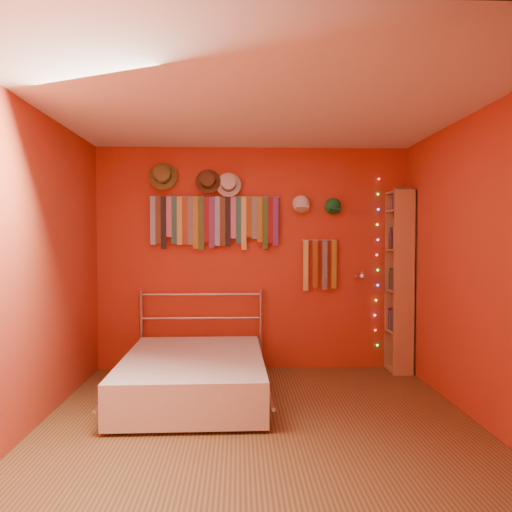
{
  "coord_description": "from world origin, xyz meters",
  "views": [
    {
      "loc": [
        -0.16,
        -3.89,
        1.48
      ],
      "look_at": [
        0.01,
        0.9,
        1.31
      ],
      "focal_mm": 35.0,
      "sensor_mm": 36.0,
      "label": 1
    }
  ],
  "objects": [
    {
      "name": "back_wall",
      "position": [
        0.0,
        1.75,
        1.25
      ],
      "size": [
        3.5,
        0.02,
        2.5
      ],
      "primitive_type": "cube",
      "color": "#9D2D19",
      "rests_on": "ground"
    },
    {
      "name": "left_wall",
      "position": [
        -1.75,
        0.0,
        1.25
      ],
      "size": [
        0.02,
        3.5,
        2.5
      ],
      "primitive_type": "cube",
      "color": "#9D2D19",
      "rests_on": "ground"
    },
    {
      "name": "small_tie_rack",
      "position": [
        0.76,
        1.69,
        1.2
      ],
      "size": [
        0.4,
        0.03,
        0.58
      ],
      "color": "#B4B4B9",
      "rests_on": "back_wall"
    },
    {
      "name": "cap_white",
      "position": [
        0.54,
        1.7,
        1.86
      ],
      "size": [
        0.19,
        0.24,
        0.19
      ],
      "color": "white",
      "rests_on": "back_wall"
    },
    {
      "name": "cap_green",
      "position": [
        0.9,
        1.7,
        1.84
      ],
      "size": [
        0.18,
        0.23,
        0.18
      ],
      "color": "#186D30",
      "rests_on": "back_wall"
    },
    {
      "name": "reading_lamp",
      "position": [
        1.18,
        1.5,
        1.06
      ],
      "size": [
        0.08,
        0.33,
        0.1
      ],
      "color": "#B4B4B9",
      "rests_on": "back_wall"
    },
    {
      "name": "tie_rack",
      "position": [
        -0.43,
        1.68,
        1.69
      ],
      "size": [
        1.45,
        0.03,
        0.6
      ],
      "color": "#B4B4B9",
      "rests_on": "back_wall"
    },
    {
      "name": "fedora_olive",
      "position": [
        -1.0,
        1.65,
        2.17
      ],
      "size": [
        0.31,
        0.17,
        0.31
      ],
      "rotation": [
        1.36,
        0.0,
        0.0
      ],
      "color": "brown",
      "rests_on": "back_wall"
    },
    {
      "name": "ground",
      "position": [
        0.0,
        0.0,
        0.0
      ],
      "size": [
        3.5,
        3.5,
        0.0
      ],
      "primitive_type": "plane",
      "color": "#4F371B",
      "rests_on": "ground"
    },
    {
      "name": "bed",
      "position": [
        -0.58,
        0.7,
        0.21
      ],
      "size": [
        1.39,
        1.88,
        0.9
      ],
      "rotation": [
        0.0,
        0.0,
        0.01
      ],
      "color": "#B4B4B9",
      "rests_on": "ground"
    },
    {
      "name": "fedora_brown",
      "position": [
        -0.5,
        1.66,
        2.12
      ],
      "size": [
        0.28,
        0.15,
        0.28
      ],
      "rotation": [
        1.36,
        0.0,
        0.0
      ],
      "color": "#4A321A",
      "rests_on": "back_wall"
    },
    {
      "name": "right_wall",
      "position": [
        1.75,
        0.0,
        1.25
      ],
      "size": [
        0.02,
        3.5,
        2.5
      ],
      "primitive_type": "cube",
      "color": "#9D2D19",
      "rests_on": "ground"
    },
    {
      "name": "ceiling",
      "position": [
        0.0,
        0.0,
        2.5
      ],
      "size": [
        3.5,
        3.5,
        0.02
      ],
      "primitive_type": "cube",
      "color": "white",
      "rests_on": "back_wall"
    },
    {
      "name": "bookshelf",
      "position": [
        1.66,
        1.53,
        1.02
      ],
      "size": [
        0.25,
        0.34,
        2.0
      ],
      "color": "#B0794F",
      "rests_on": "ground"
    },
    {
      "name": "fairy_lights",
      "position": [
        1.41,
        1.71,
        1.2
      ],
      "size": [
        0.06,
        0.02,
        1.92
      ],
      "color": "#FF3333",
      "rests_on": "back_wall"
    },
    {
      "name": "fedora_white",
      "position": [
        -0.27,
        1.66,
        2.08
      ],
      "size": [
        0.28,
        0.15,
        0.27
      ],
      "rotation": [
        1.36,
        0.0,
        0.0
      ],
      "color": "beige",
      "rests_on": "back_wall"
    }
  ]
}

